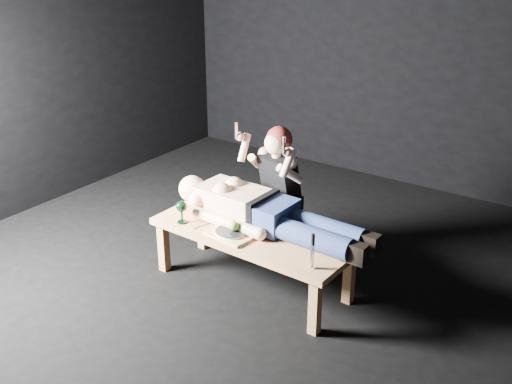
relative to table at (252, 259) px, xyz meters
The scene contains 13 objects.
ground 0.25m from the table, 116.93° to the left, with size 5.00×5.00×0.00m, color black.
back_wall 2.89m from the table, 91.07° to the left, with size 5.00×5.00×0.00m, color black.
table is the anchor object (origin of this frame).
lying_man 0.39m from the table, 68.98° to the left, with size 1.63×0.50×0.28m, color beige, non-canonical shape.
kneeling_woman 0.67m from the table, 97.30° to the left, with size 0.61×0.68×1.15m, color black, non-canonical shape.
serving_tray 0.28m from the table, 125.09° to the right, with size 0.34×0.25×0.02m, color tan.
plate 0.30m from the table, 125.09° to the right, with size 0.23×0.23×0.02m, color white.
apple 0.33m from the table, 120.93° to the right, with size 0.07×0.07×0.07m, color #328D19.
goblet 0.63m from the table, 161.22° to the right, with size 0.09×0.09×0.18m, color black, non-canonical shape.
fork_flat 0.45m from the table, 159.65° to the right, with size 0.01×0.16×0.01m, color #B2B2B7.
knife_flat 0.29m from the table, 67.84° to the right, with size 0.01×0.16×0.01m, color #B2B2B7.
spoon_flat 0.25m from the table, 72.22° to the right, with size 0.01×0.16×0.01m, color #B2B2B7.
carving_knife 0.74m from the table, 17.69° to the right, with size 0.03×0.04×0.25m, color #B2B2B7, non-canonical shape.
Camera 1 is at (2.37, -3.35, 2.50)m, focal length 43.19 mm.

